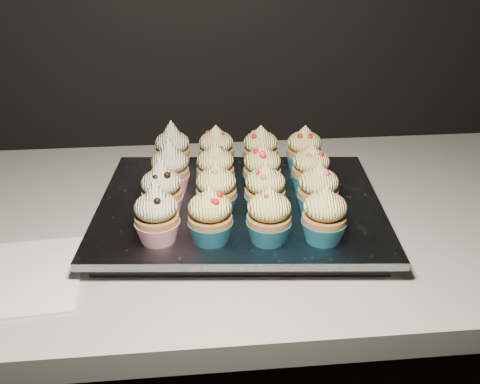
# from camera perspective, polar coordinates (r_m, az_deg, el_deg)

# --- Properties ---
(worktop) EXTENTS (2.44, 0.64, 0.04)m
(worktop) POSITION_cam_1_polar(r_m,az_deg,el_deg) (0.96, 13.89, -2.20)
(worktop) COLOR beige
(worktop) RESTS_ON cabinet
(napkin) EXTENTS (0.19, 0.19, 0.00)m
(napkin) POSITION_cam_1_polar(r_m,az_deg,el_deg) (0.80, -22.88, -8.36)
(napkin) COLOR white
(napkin) RESTS_ON worktop
(baking_tray) EXTENTS (0.44, 0.35, 0.02)m
(baking_tray) POSITION_cam_1_polar(r_m,az_deg,el_deg) (0.87, 0.00, -2.28)
(baking_tray) COLOR black
(baking_tray) RESTS_ON worktop
(foil_lining) EXTENTS (0.48, 0.39, 0.01)m
(foil_lining) POSITION_cam_1_polar(r_m,az_deg,el_deg) (0.86, 0.00, -1.30)
(foil_lining) COLOR silver
(foil_lining) RESTS_ON baking_tray
(cupcake_0) EXTENTS (0.06, 0.06, 0.10)m
(cupcake_0) POSITION_cam_1_polar(r_m,az_deg,el_deg) (0.75, -8.89, -2.44)
(cupcake_0) COLOR maroon
(cupcake_0) RESTS_ON foil_lining
(cupcake_1) EXTENTS (0.06, 0.06, 0.08)m
(cupcake_1) POSITION_cam_1_polar(r_m,az_deg,el_deg) (0.74, -3.20, -2.64)
(cupcake_1) COLOR #1B6983
(cupcake_1) RESTS_ON foil_lining
(cupcake_2) EXTENTS (0.06, 0.06, 0.08)m
(cupcake_2) POSITION_cam_1_polar(r_m,az_deg,el_deg) (0.74, 3.10, -2.64)
(cupcake_2) COLOR #1B6983
(cupcake_2) RESTS_ON foil_lining
(cupcake_3) EXTENTS (0.06, 0.06, 0.08)m
(cupcake_3) POSITION_cam_1_polar(r_m,az_deg,el_deg) (0.75, 8.99, -2.56)
(cupcake_3) COLOR #1B6983
(cupcake_3) RESTS_ON foil_lining
(cupcake_4) EXTENTS (0.06, 0.06, 0.10)m
(cupcake_4) POSITION_cam_1_polar(r_m,az_deg,el_deg) (0.81, -8.36, 0.18)
(cupcake_4) COLOR maroon
(cupcake_4) RESTS_ON foil_lining
(cupcake_5) EXTENTS (0.06, 0.06, 0.08)m
(cupcake_5) POSITION_cam_1_polar(r_m,az_deg,el_deg) (0.81, -2.56, 0.18)
(cupcake_5) COLOR #1B6983
(cupcake_5) RESTS_ON foil_lining
(cupcake_6) EXTENTS (0.06, 0.06, 0.08)m
(cupcake_6) POSITION_cam_1_polar(r_m,az_deg,el_deg) (0.81, 2.69, 0.14)
(cupcake_6) COLOR #1B6983
(cupcake_6) RESTS_ON foil_lining
(cupcake_7) EXTENTS (0.06, 0.06, 0.08)m
(cupcake_7) POSITION_cam_1_polar(r_m,az_deg,el_deg) (0.81, 8.33, 0.13)
(cupcake_7) COLOR #1B6983
(cupcake_7) RESTS_ON foil_lining
(cupcake_8) EXTENTS (0.06, 0.06, 0.10)m
(cupcake_8) POSITION_cam_1_polar(r_m,az_deg,el_deg) (0.88, -7.47, 2.48)
(cupcake_8) COLOR maroon
(cupcake_8) RESTS_ON foil_lining
(cupcake_9) EXTENTS (0.06, 0.06, 0.08)m
(cupcake_9) POSITION_cam_1_polar(r_m,az_deg,el_deg) (0.88, -2.64, 2.46)
(cupcake_9) COLOR #1B6983
(cupcake_9) RESTS_ON foil_lining
(cupcake_10) EXTENTS (0.06, 0.06, 0.08)m
(cupcake_10) POSITION_cam_1_polar(r_m,az_deg,el_deg) (0.87, 2.39, 2.40)
(cupcake_10) COLOR #1B6983
(cupcake_10) RESTS_ON foil_lining
(cupcake_11) EXTENTS (0.06, 0.06, 0.08)m
(cupcake_11) POSITION_cam_1_polar(r_m,az_deg,el_deg) (0.88, 7.56, 2.39)
(cupcake_11) COLOR #1B6983
(cupcake_11) RESTS_ON foil_lining
(cupcake_12) EXTENTS (0.06, 0.06, 0.10)m
(cupcake_12) POSITION_cam_1_polar(r_m,az_deg,el_deg) (0.95, -7.21, 4.54)
(cupcake_12) COLOR maroon
(cupcake_12) RESTS_ON foil_lining
(cupcake_13) EXTENTS (0.06, 0.06, 0.08)m
(cupcake_13) POSITION_cam_1_polar(r_m,az_deg,el_deg) (0.95, -2.54, 4.51)
(cupcake_13) COLOR #1B6983
(cupcake_13) RESTS_ON foil_lining
(cupcake_14) EXTENTS (0.06, 0.06, 0.08)m
(cupcake_14) POSITION_cam_1_polar(r_m,az_deg,el_deg) (0.95, 2.20, 4.48)
(cupcake_14) COLOR #1B6983
(cupcake_14) RESTS_ON foil_lining
(cupcake_15) EXTENTS (0.06, 0.06, 0.08)m
(cupcake_15) POSITION_cam_1_polar(r_m,az_deg,el_deg) (0.95, 6.86, 4.45)
(cupcake_15) COLOR #1B6983
(cupcake_15) RESTS_ON foil_lining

